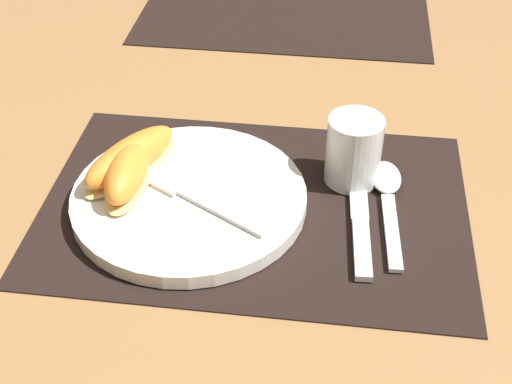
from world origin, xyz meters
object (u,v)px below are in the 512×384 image
object	(u,v)px
juice_glass	(353,154)
knife	(359,211)
fork	(187,193)
citrus_wedge_0	(131,159)
spoon	(387,191)
plate	(189,198)
citrus_wedge_1	(127,174)

from	to	relation	value
juice_glass	knife	distance (m)	0.07
knife	fork	xyz separation A→B (m)	(-0.18, -0.01, 0.02)
knife	citrus_wedge_0	distance (m)	0.25
spoon	fork	xyz separation A→B (m)	(-0.21, -0.05, 0.01)
knife	spoon	distance (m)	0.05
juice_glass	spoon	world-z (taller)	juice_glass
knife	plate	bearing A→B (deg)	-177.32
spoon	citrus_wedge_1	world-z (taller)	citrus_wedge_1
citrus_wedge_0	citrus_wedge_1	size ratio (longest dim) A/B	1.29
spoon	fork	bearing A→B (deg)	-167.22
citrus_wedge_1	spoon	bearing A→B (deg)	9.02
fork	citrus_wedge_1	distance (m)	0.07
plate	fork	distance (m)	0.01
juice_glass	citrus_wedge_0	world-z (taller)	juice_glass
plate	citrus_wedge_0	size ratio (longest dim) A/B	1.84
juice_glass	citrus_wedge_0	size ratio (longest dim) A/B	0.57
plate	citrus_wedge_1	bearing A→B (deg)	179.63
knife	citrus_wedge_1	xyz separation A→B (m)	(-0.25, -0.01, 0.03)
citrus_wedge_0	fork	bearing A→B (deg)	-25.66
juice_glass	citrus_wedge_1	size ratio (longest dim) A/B	0.74
citrus_wedge_1	knife	bearing A→B (deg)	1.87
citrus_wedge_1	juice_glass	bearing A→B (deg)	15.79
juice_glass	spoon	bearing A→B (deg)	-29.84
plate	juice_glass	size ratio (longest dim) A/B	3.20
knife	fork	size ratio (longest dim) A/B	1.28
citrus_wedge_0	citrus_wedge_1	xyz separation A→B (m)	(0.00, -0.03, 0.00)
knife	fork	distance (m)	0.18
juice_glass	fork	size ratio (longest dim) A/B	0.47
plate	fork	bearing A→B (deg)	-111.59
plate	citrus_wedge_1	size ratio (longest dim) A/B	2.38
fork	citrus_wedge_1	xyz separation A→B (m)	(-0.06, 0.00, 0.02)
juice_glass	citrus_wedge_1	distance (m)	0.24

